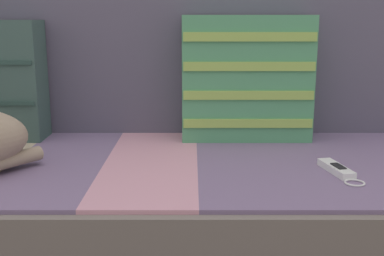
% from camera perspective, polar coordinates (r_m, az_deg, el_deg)
% --- Properties ---
extents(couch, '(2.14, 0.86, 0.36)m').
position_cam_1_polar(couch, '(1.43, 0.82, -10.48)').
color(couch, '#3D3838').
rests_on(couch, ground_plane).
extents(sofa_backrest, '(2.10, 0.14, 0.49)m').
position_cam_1_polar(sofa_backrest, '(1.68, 0.75, 8.16)').
color(sofa_backrest, '#514C60').
rests_on(sofa_backrest, couch).
extents(throw_pillow_striped, '(0.41, 0.14, 0.39)m').
position_cam_1_polar(throw_pillow_striped, '(1.55, 6.73, 5.86)').
color(throw_pillow_striped, '#4C9366').
rests_on(throw_pillow_striped, couch).
extents(game_remote_near, '(0.08, 0.19, 0.02)m').
position_cam_1_polar(game_remote_near, '(1.27, 17.11, -4.78)').
color(game_remote_near, white).
rests_on(game_remote_near, couch).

